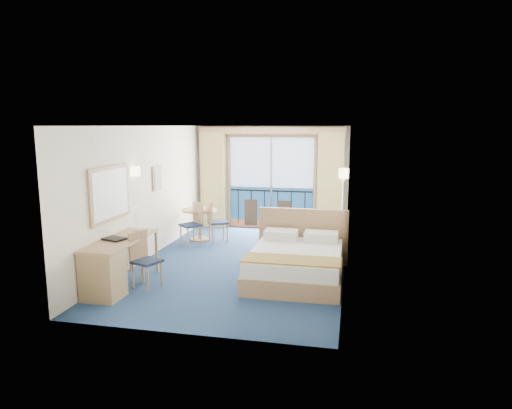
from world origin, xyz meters
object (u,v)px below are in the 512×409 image
object	(u,v)px
round_table	(199,217)
table_chair_a	(215,219)
armchair	(318,231)
desk	(107,268)
desk_chair	(143,256)
floor_lamp	(343,192)
table_chair_b	(194,221)
nightstand	(333,247)
bed	(297,262)

from	to	relation	value
round_table	table_chair_a	size ratio (longest dim) A/B	0.84
armchair	desk	world-z (taller)	desk
desk_chair	armchair	bearing A→B (deg)	-21.22
desk	desk_chair	size ratio (longest dim) A/B	1.85
floor_lamp	table_chair_b	bearing A→B (deg)	-160.14
desk	table_chair_b	size ratio (longest dim) A/B	1.81
armchair	table_chair_b	xyz separation A→B (m)	(-2.82, -0.30, 0.16)
nightstand	desk	distance (m)	4.39
table_chair_a	round_table	bearing A→B (deg)	37.84
bed	round_table	distance (m)	3.53
desk_chair	round_table	distance (m)	3.27
table_chair_b	nightstand	bearing A→B (deg)	29.29
floor_lamp	armchair	bearing A→B (deg)	-118.64
nightstand	floor_lamp	size ratio (longest dim) A/B	0.37
floor_lamp	desk_chair	world-z (taller)	floor_lamp
round_table	table_chair_b	bearing A→B (deg)	-88.51
desk_chair	table_chair_b	bearing A→B (deg)	21.88
round_table	floor_lamp	bearing A→B (deg)	13.00
nightstand	desk_chair	xyz separation A→B (m)	(-3.08, -2.19, 0.25)
desk_chair	table_chair_a	size ratio (longest dim) A/B	0.95
round_table	desk	bearing A→B (deg)	-93.74
desk	table_chair_a	distance (m)	3.68
desk	round_table	size ratio (longest dim) A/B	2.10
desk_chair	nightstand	bearing A→B (deg)	-35.03
bed	round_table	size ratio (longest dim) A/B	2.51
armchair	table_chair_b	world-z (taller)	table_chair_b
round_table	table_chair_a	xyz separation A→B (m)	(0.43, -0.17, -0.01)
floor_lamp	table_chair_a	world-z (taller)	floor_lamp
nightstand	armchair	size ratio (longest dim) A/B	0.66
armchair	desk	bearing A→B (deg)	31.63
bed	table_chair_b	distance (m)	3.25
floor_lamp	nightstand	bearing A→B (deg)	-93.54
armchair	floor_lamp	bearing A→B (deg)	-136.90
bed	armchair	world-z (taller)	bed
armchair	desk_chair	bearing A→B (deg)	31.01
bed	armchair	size ratio (longest dim) A/B	2.45
nightstand	desk_chair	bearing A→B (deg)	-144.54
bed	table_chair_a	world-z (taller)	bed
desk	round_table	xyz separation A→B (m)	(0.25, 3.79, 0.11)
desk	round_table	world-z (taller)	desk
bed	desk_chair	distance (m)	2.67
table_chair_b	armchair	bearing A→B (deg)	46.80
nightstand	floor_lamp	distance (m)	2.05
round_table	table_chair_b	size ratio (longest dim) A/B	0.86
table_chair_b	desk	bearing A→B (deg)	-53.65
round_table	nightstand	bearing A→B (deg)	-18.57
floor_lamp	desk	distance (m)	5.83
bed	round_table	world-z (taller)	bed
bed	nightstand	distance (m)	1.40
nightstand	table_chair_a	xyz separation A→B (m)	(-2.78, 0.91, 0.28)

